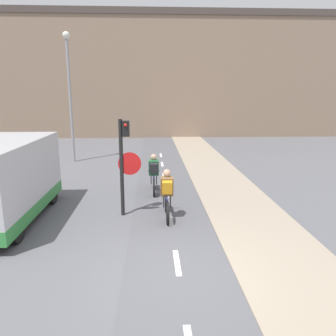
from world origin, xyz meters
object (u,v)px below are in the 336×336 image
(traffic_light_pole, at_px, (124,157))
(cyclist_near, at_px, (167,195))
(van, at_px, (3,182))
(cyclist_far, at_px, (154,174))
(street_lamp_far, at_px, (69,84))

(traffic_light_pole, height_order, cyclist_near, traffic_light_pole)
(cyclist_near, xyz_separation_m, van, (-4.59, 0.06, 0.42))
(cyclist_near, distance_m, cyclist_far, 2.56)
(traffic_light_pole, bearing_deg, cyclist_near, -15.18)
(cyclist_near, relative_size, cyclist_far, 1.02)
(cyclist_near, height_order, cyclist_far, cyclist_near)
(street_lamp_far, bearing_deg, van, -90.02)
(traffic_light_pole, bearing_deg, cyclist_far, 68.82)
(street_lamp_far, height_order, cyclist_near, street_lamp_far)
(street_lamp_far, bearing_deg, cyclist_near, -61.45)
(cyclist_near, distance_m, van, 4.61)
(cyclist_near, xyz_separation_m, cyclist_far, (-0.36, 2.53, -0.01))
(cyclist_near, height_order, van, van)
(cyclist_far, bearing_deg, van, -149.70)
(traffic_light_pole, xyz_separation_m, van, (-3.38, -0.27, -0.65))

